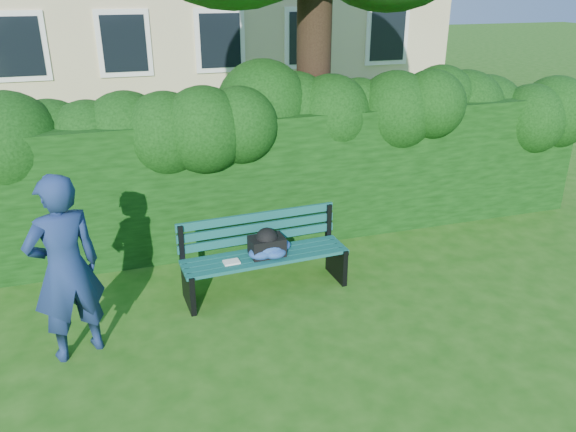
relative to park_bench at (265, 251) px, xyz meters
name	(u,v)px	position (x,y,z in m)	size (l,w,h in m)	color
ground	(305,316)	(0.25, -0.70, -0.50)	(80.00, 80.00, 0.00)	#1C5410
hedge	(252,177)	(0.25, 1.50, 0.40)	(10.00, 1.00, 1.80)	black
park_bench	(265,251)	(0.00, 0.00, 0.00)	(1.96, 0.65, 0.89)	#0E4744
man_reading	(65,269)	(-2.10, -0.63, 0.43)	(0.68, 0.44, 1.86)	navy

